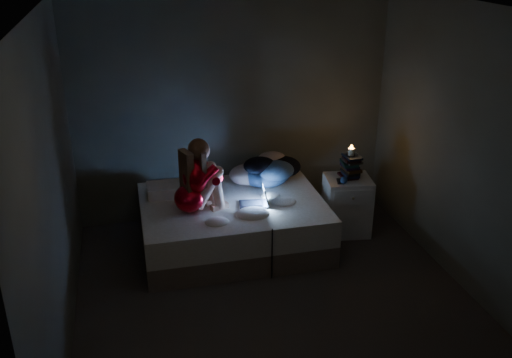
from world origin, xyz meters
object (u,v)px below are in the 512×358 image
object	(u,v)px
bed	(233,223)
phone	(342,182)
candle	(351,151)
laptop	(253,196)
nightstand	(347,205)
woman	(189,178)

from	to	relation	value
bed	phone	distance (m)	1.26
bed	candle	distance (m)	1.50
candle	phone	bearing A→B (deg)	-139.90
phone	laptop	bearing A→B (deg)	-169.36
nightstand	candle	xyz separation A→B (m)	(0.02, 0.03, 0.64)
woman	laptop	distance (m)	0.72
laptop	nightstand	size ratio (longest dim) A/B	0.46
laptop	candle	xyz separation A→B (m)	(1.13, 0.17, 0.34)
woman	nightstand	xyz separation A→B (m)	(1.77, 0.18, -0.59)
bed	laptop	xyz separation A→B (m)	(0.20, -0.14, 0.37)
nightstand	phone	xyz separation A→B (m)	(-0.11, -0.08, 0.33)
bed	nightstand	xyz separation A→B (m)	(1.31, 0.01, 0.06)
nightstand	candle	size ratio (longest dim) A/B	8.19
nightstand	laptop	bearing A→B (deg)	-164.43
laptop	phone	world-z (taller)	laptop
nightstand	woman	bearing A→B (deg)	-166.19
bed	candle	size ratio (longest dim) A/B	23.88
bed	candle	xyz separation A→B (m)	(1.33, 0.03, 0.71)
bed	phone	bearing A→B (deg)	-3.76
laptop	phone	xyz separation A→B (m)	(1.00, 0.06, 0.03)
woman	nightstand	size ratio (longest dim) A/B	1.18
nightstand	candle	bearing A→B (deg)	63.31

